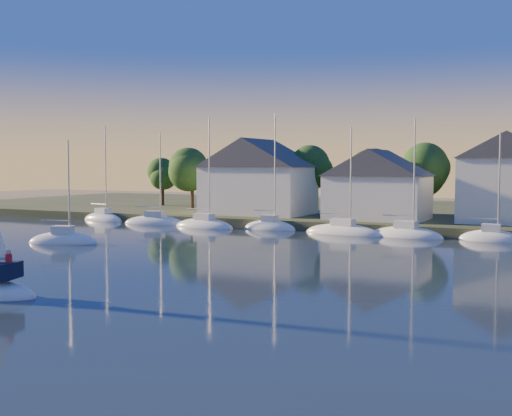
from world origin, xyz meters
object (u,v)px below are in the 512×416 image
Objects in this scene: clubhouse_centre at (378,184)px; drifting_sailboat_left at (63,243)px; clubhouse_west at (258,176)px; clubhouse_east at (510,177)px.

clubhouse_centre is 1.09× the size of drifting_sailboat_left.
clubhouse_west reaches higher than drifting_sailboat_left.
clubhouse_west reaches higher than clubhouse_centre.
clubhouse_west is 16.05m from clubhouse_centre.
clubhouse_centre is 1.10× the size of clubhouse_east.
clubhouse_west is 1.30× the size of clubhouse_east.
drifting_sailboat_left is (-5.58, -28.94, -5.84)m from clubhouse_west.
clubhouse_east is at bearing 20.37° from drifting_sailboat_left.
clubhouse_centre is 35.67m from drifting_sailboat_left.
clubhouse_centre is at bearing 32.61° from drifting_sailboat_left.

